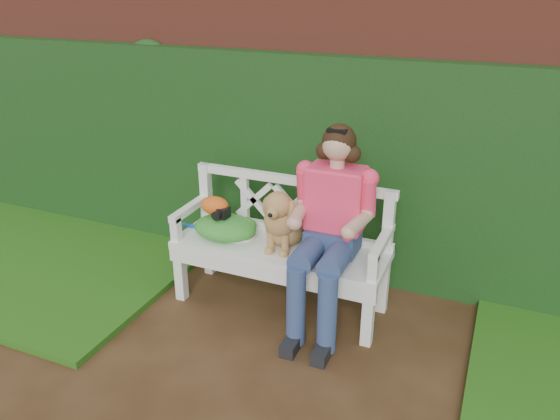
% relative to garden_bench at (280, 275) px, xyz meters
% --- Properties ---
extents(ground, '(60.00, 60.00, 0.00)m').
position_rel_garden_bench_xyz_m(ground, '(0.24, -1.05, -0.24)').
color(ground, '#331F0E').
extents(brick_wall, '(10.00, 0.30, 2.20)m').
position_rel_garden_bench_xyz_m(brick_wall, '(0.24, 0.85, 0.86)').
color(brick_wall, brown).
rests_on(brick_wall, ground).
extents(ivy_hedge, '(10.00, 0.18, 1.70)m').
position_rel_garden_bench_xyz_m(ivy_hedge, '(0.24, 0.63, 0.61)').
color(ivy_hedge, '#1E4718').
rests_on(ivy_hedge, ground).
extents(grass_left, '(2.60, 2.00, 0.05)m').
position_rel_garden_bench_xyz_m(grass_left, '(-2.16, -0.15, -0.21)').
color(grass_left, '#143D10').
rests_on(grass_left, ground).
extents(garden_bench, '(1.59, 0.62, 0.48)m').
position_rel_garden_bench_xyz_m(garden_bench, '(0.00, 0.00, 0.00)').
color(garden_bench, white).
rests_on(garden_bench, ground).
extents(seated_woman, '(0.81, 0.91, 1.34)m').
position_rel_garden_bench_xyz_m(seated_woman, '(0.38, -0.02, 0.43)').
color(seated_woman, '#CA4F75').
rests_on(seated_woman, ground).
extents(dog, '(0.36, 0.45, 0.45)m').
position_rel_garden_bench_xyz_m(dog, '(0.03, 0.00, 0.46)').
color(dog, '#B87E4E').
rests_on(dog, garden_bench).
extents(tennis_racket, '(0.67, 0.46, 0.03)m').
position_rel_garden_bench_xyz_m(tennis_racket, '(-0.39, 0.01, 0.26)').
color(tennis_racket, silver).
rests_on(tennis_racket, garden_bench).
extents(green_bag, '(0.47, 0.36, 0.16)m').
position_rel_garden_bench_xyz_m(green_bag, '(-0.41, -0.03, 0.32)').
color(green_bag, '#147520').
rests_on(green_bag, garden_bench).
extents(camera_item, '(0.12, 0.09, 0.07)m').
position_rel_garden_bench_xyz_m(camera_item, '(-0.44, -0.04, 0.43)').
color(camera_item, black).
rests_on(camera_item, green_bag).
extents(baseball_glove, '(0.23, 0.18, 0.13)m').
position_rel_garden_bench_xyz_m(baseball_glove, '(-0.50, -0.01, 0.46)').
color(baseball_glove, '#DB5816').
rests_on(baseball_glove, green_bag).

